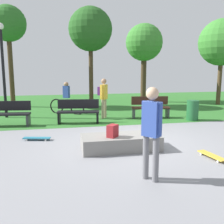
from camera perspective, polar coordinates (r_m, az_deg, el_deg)
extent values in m
plane|color=gray|center=(7.53, 4.52, -6.58)|extent=(28.00, 28.00, 0.00)
cube|color=#2D6B28|center=(15.29, -3.82, 1.78)|extent=(26.60, 11.87, 0.01)
cube|color=gray|center=(6.76, 1.94, -6.77)|extent=(2.04, 0.89, 0.38)
cube|color=maroon|center=(6.50, 0.12, -4.24)|extent=(0.34, 0.34, 0.32)
cylinder|color=slate|center=(5.02, 7.54, -9.89)|extent=(0.12, 0.12, 0.86)
cylinder|color=slate|center=(4.91, 9.71, -10.41)|extent=(0.12, 0.12, 0.86)
cube|color=#2D4799|center=(4.76, 8.84, -1.55)|extent=(0.35, 0.38, 0.65)
cylinder|color=#2D4799|center=(4.84, 7.15, -1.00)|extent=(0.09, 0.09, 0.60)
cylinder|color=#2D4799|center=(4.67, 10.61, -1.50)|extent=(0.09, 0.09, 0.60)
sphere|color=tan|center=(4.69, 8.99, 4.10)|extent=(0.23, 0.23, 0.23)
cube|color=gold|center=(6.60, 21.38, -8.99)|extent=(0.33, 0.82, 0.02)
cylinder|color=silver|center=(6.47, 23.58, -9.87)|extent=(0.04, 0.06, 0.06)
cylinder|color=silver|center=(6.37, 22.54, -10.13)|extent=(0.04, 0.06, 0.06)
cylinder|color=silver|center=(6.85, 20.26, -8.57)|extent=(0.04, 0.06, 0.06)
cylinder|color=silver|center=(6.75, 19.23, -8.79)|extent=(0.04, 0.06, 0.06)
cube|color=teal|center=(7.94, -16.40, -5.57)|extent=(0.82, 0.37, 0.02)
cylinder|color=silver|center=(7.97, -18.49, -5.93)|extent=(0.06, 0.04, 0.06)
cylinder|color=silver|center=(8.11, -18.12, -5.63)|extent=(0.06, 0.04, 0.06)
cylinder|color=silver|center=(7.80, -14.59, -6.07)|extent=(0.06, 0.04, 0.06)
cylinder|color=silver|center=(7.95, -14.28, -5.76)|extent=(0.06, 0.04, 0.06)
cube|color=black|center=(9.94, -7.52, 0.03)|extent=(1.64, 0.64, 0.06)
cube|color=black|center=(10.12, -7.49, 1.80)|extent=(1.59, 0.26, 0.36)
cube|color=black|center=(9.97, -3.27, -1.19)|extent=(0.13, 0.40, 0.45)
cube|color=black|center=(10.05, -11.69, -1.29)|extent=(0.13, 0.40, 0.45)
cube|color=black|center=(10.12, -22.26, -0.45)|extent=(1.64, 0.63, 0.06)
cube|color=black|center=(10.28, -22.00, 1.30)|extent=(1.60, 0.25, 0.36)
cube|color=#2D2D33|center=(9.96, -18.14, -1.67)|extent=(0.13, 0.40, 0.45)
cube|color=#331E14|center=(11.05, 8.60, 0.97)|extent=(1.64, 0.64, 0.06)
cube|color=#331E14|center=(11.22, 8.39, 2.56)|extent=(1.59, 0.26, 0.36)
cube|color=#2D2D33|center=(11.27, 12.22, -0.13)|extent=(0.13, 0.40, 0.45)
cube|color=#2D2D33|center=(10.94, 4.81, -0.23)|extent=(0.13, 0.40, 0.45)
cylinder|color=#42301E|center=(15.09, -21.56, 8.40)|extent=(0.25, 0.25, 3.88)
sphere|color=#286623|center=(15.27, -22.17, 17.84)|extent=(1.90, 1.90, 1.90)
cylinder|color=#4C3823|center=(16.26, 22.81, 6.42)|extent=(0.24, 0.24, 2.77)
sphere|color=#387F2D|center=(16.31, 23.33, 14.06)|extent=(2.63, 2.63, 2.63)
cylinder|color=#42301E|center=(14.23, -4.69, 8.18)|extent=(0.23, 0.23, 3.47)
sphere|color=#23561E|center=(14.38, -4.83, 17.93)|extent=(2.34, 2.34, 2.34)
cylinder|color=#42301E|center=(16.31, 7.03, 7.50)|extent=(0.34, 0.34, 3.00)
sphere|color=#387F2D|center=(16.37, 7.19, 15.15)|extent=(2.27, 2.27, 2.27)
cylinder|color=black|center=(11.85, -23.00, 7.68)|extent=(0.12, 0.12, 3.69)
sphere|color=silver|center=(11.97, -23.65, 17.11)|extent=(0.28, 0.28, 0.28)
cylinder|color=#1E592D|center=(10.95, 17.50, 0.35)|extent=(0.47, 0.47, 0.82)
cylinder|color=tan|center=(10.99, -1.54, 0.83)|extent=(0.12, 0.12, 0.82)
cylinder|color=tan|center=(10.80, -2.07, 0.66)|extent=(0.12, 0.12, 0.82)
cube|color=gold|center=(10.81, -1.82, 4.51)|extent=(0.35, 0.38, 0.62)
cylinder|color=gold|center=(10.96, -1.42, 4.71)|extent=(0.09, 0.09, 0.57)
cylinder|color=gold|center=(10.65, -2.24, 4.56)|extent=(0.09, 0.09, 0.57)
sphere|color=#9E7556|center=(10.78, -1.84, 6.88)|extent=(0.22, 0.22, 0.22)
cube|color=#4C1E66|center=(10.88, -2.58, 4.70)|extent=(0.28, 0.30, 0.36)
torus|color=black|center=(11.87, -7.75, 1.01)|extent=(0.64, 0.43, 0.72)
torus|color=black|center=(12.43, -12.23, 1.27)|extent=(0.64, 0.43, 0.72)
cube|color=#338C3F|center=(12.11, -10.07, 2.08)|extent=(0.86, 0.56, 0.08)
cube|color=#2D4799|center=(12.06, -10.14, 4.43)|extent=(0.33, 0.30, 0.56)
sphere|color=#9E7556|center=(12.03, -10.19, 6.09)|extent=(0.22, 0.22, 0.22)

